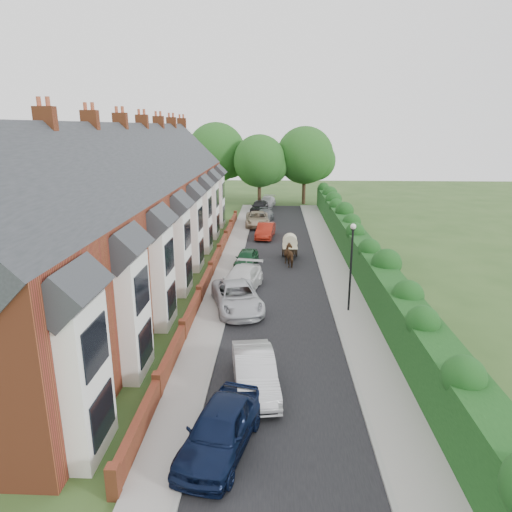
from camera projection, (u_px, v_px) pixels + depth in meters
The scene contains 25 objects.
ground at pixel (291, 342), 22.45m from camera, with size 140.00×140.00×0.00m, color #2D4C1E.
road at pixel (279, 273), 33.04m from camera, with size 6.00×58.00×0.02m, color black.
pavement_hedge_side at pixel (336, 273), 32.85m from camera, with size 2.20×58.00×0.12m, color #9A9792.
pavement_house_side at pixel (227, 272), 33.18m from camera, with size 1.70×58.00×0.12m, color #9A9792.
kerb_hedge_side at pixel (322, 273), 32.90m from camera, with size 0.18×58.00×0.13m, color gray.
kerb_house_side at pixel (238, 272), 33.15m from camera, with size 0.18×58.00×0.13m, color gray.
hedge at pixel (363, 253), 32.36m from camera, with size 2.10×58.00×2.85m.
terrace_row at pixel (129, 214), 31.26m from camera, with size 9.05×40.50×11.50m.
garden_wall_row at pixel (211, 270), 32.15m from camera, with size 0.35×40.35×1.10m.
lamppost at pixel (351, 257), 25.25m from camera, with size 0.32×0.32×5.16m.
tree_far_left at pixel (262, 162), 59.50m from camera, with size 7.14×6.80×9.29m.
tree_far_right at pixel (308, 157), 61.00m from camera, with size 7.98×7.60×10.31m.
tree_far_back at pixel (219, 154), 62.38m from camera, with size 8.40×8.00×10.82m.
car_navy at pixel (220, 429), 14.80m from camera, with size 1.87×4.65×1.58m, color black.
car_silver_a at pixel (255, 372), 18.27m from camera, with size 1.60×4.60×1.51m, color #B3B2B7.
car_silver_b at pixel (237, 297), 26.35m from camera, with size 2.50×5.42×1.51m, color silver.
car_white at pixel (241, 280), 29.13m from camera, with size 2.14×5.25×1.52m, color silver.
car_green at pixel (246, 258), 34.50m from camera, with size 1.51×3.75×1.28m, color #113A1F.
car_red at pixel (265, 231), 43.27m from camera, with size 1.50×4.29×1.41m, color maroon.
car_beige at pixel (257, 219), 48.46m from camera, with size 2.48×5.38×1.49m, color tan.
car_grey at pixel (264, 216), 50.60m from camera, with size 1.86×4.57×1.32m, color slate.
car_black at pixel (259, 206), 55.98m from camera, with size 1.80×4.48×1.52m, color black.
horse at pixel (291, 255), 34.61m from camera, with size 0.88×1.93×1.63m, color #472E1A.
horse_cart at pixel (290, 245), 36.52m from camera, with size 1.23×2.73×1.97m.
car_extra_far at pixel (267, 202), 59.98m from camera, with size 1.88×4.63×1.34m, color silver.
Camera 1 is at (-0.85, -20.48, 10.26)m, focal length 32.00 mm.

